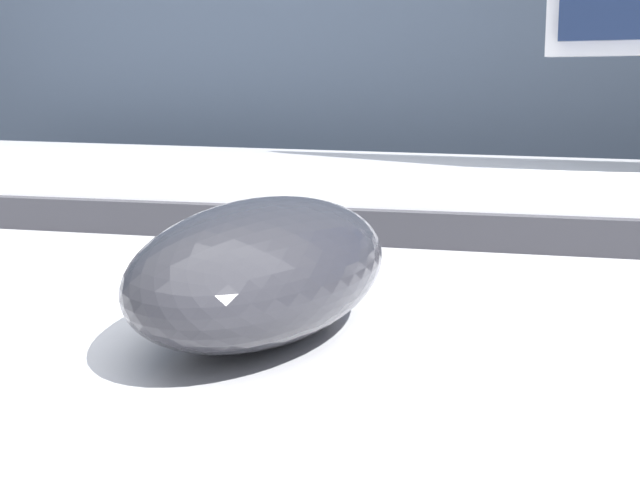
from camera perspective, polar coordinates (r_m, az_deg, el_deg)
The scene contains 3 objects.
partition_panel at distance 1.11m, azimuth 17.03°, elevation 3.50°, with size 5.00×0.03×1.43m.
computer_mouse_near at distance 0.26m, azimuth -3.53°, elevation -1.69°, with size 0.08×0.13×0.04m.
keyboard at distance 0.47m, azimuth 6.24°, elevation 2.43°, with size 0.46×0.21×0.02m.
Camera 1 is at (0.15, -0.47, 0.82)m, focal length 50.00 mm.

